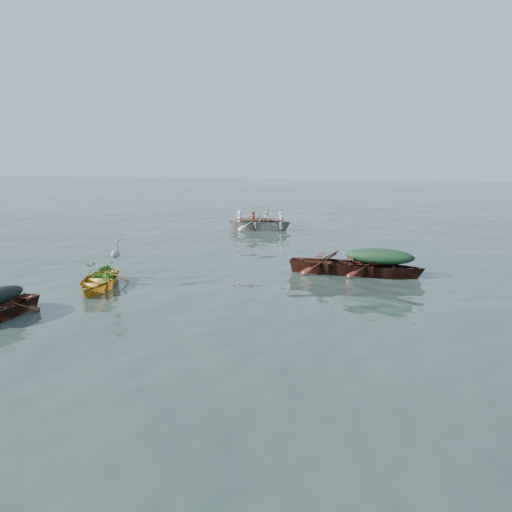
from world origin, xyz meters
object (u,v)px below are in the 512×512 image
(yellow_dinghy, at_px, (99,289))
(heron, at_px, (116,259))
(green_tarp_boat, at_px, (379,276))
(open_wooden_boat, at_px, (335,273))
(rowed_boat, at_px, (260,230))

(yellow_dinghy, bearing_deg, heron, 5.19)
(green_tarp_boat, bearing_deg, open_wooden_boat, 90.00)
(open_wooden_boat, distance_m, heron, 7.11)
(open_wooden_boat, relative_size, heron, 4.63)
(open_wooden_boat, distance_m, rowed_boat, 10.19)
(open_wooden_boat, bearing_deg, green_tarp_boat, -91.19)
(yellow_dinghy, xyz_separation_m, open_wooden_boat, (6.60, 3.77, 0.00))
(yellow_dinghy, height_order, rowed_boat, rowed_boat)
(open_wooden_boat, xyz_separation_m, rowed_boat, (-4.87, 8.95, 0.00))
(yellow_dinghy, xyz_separation_m, rowed_boat, (1.73, 12.72, 0.00))
(yellow_dinghy, relative_size, heron, 3.47)
(yellow_dinghy, bearing_deg, rowed_boat, 67.90)
(open_wooden_boat, height_order, heron, heron)
(yellow_dinghy, distance_m, green_tarp_boat, 8.84)
(yellow_dinghy, height_order, heron, heron)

